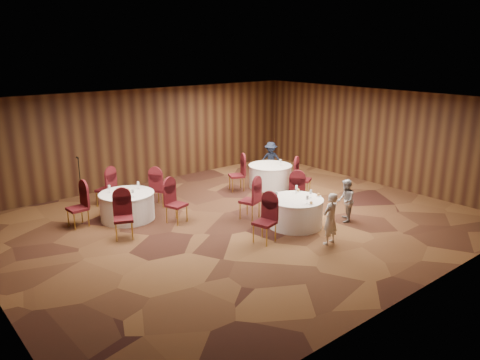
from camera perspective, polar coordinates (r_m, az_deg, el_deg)
ground at (r=12.56m, az=-0.13°, el=-5.19°), size 12.00×12.00×0.00m
room_shell at (r=11.99m, az=-0.13°, el=3.60°), size 12.00×12.00×12.00m
table_main at (r=12.30m, az=6.75°, el=-3.90°), size 1.44×1.44×0.74m
table_left at (r=13.05m, az=-13.58°, el=-3.07°), size 1.47×1.47×0.74m
table_right at (r=15.63m, az=3.69°, el=0.53°), size 1.43×1.43×0.74m
chairs_main at (r=12.44m, az=3.81°, el=-2.98°), size 2.98×2.11×1.00m
chairs_left at (r=13.01m, az=-13.36°, el=-2.53°), size 3.16×3.22×1.00m
chairs_right at (r=14.97m, az=3.59°, el=0.33°), size 2.01×2.39×1.00m
tabletop_main at (r=12.25m, az=7.73°, el=-1.74°), size 1.16×1.10×0.22m
tabletop_left at (r=12.91m, az=-13.68°, el=-1.20°), size 0.84×0.80×0.22m
tabletop_right at (r=15.48m, az=4.96°, el=2.34°), size 0.08×0.08×0.22m
mic_stand at (r=14.26m, az=-18.77°, el=-1.59°), size 0.24×0.24×1.52m
woman_a at (r=11.23m, az=10.95°, el=-4.66°), size 0.48×0.33×1.26m
woman_b at (r=12.77m, az=12.75°, el=-2.46°), size 0.72×0.70×1.16m
man_c at (r=16.71m, az=3.77°, el=2.48°), size 0.83×0.95×1.28m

